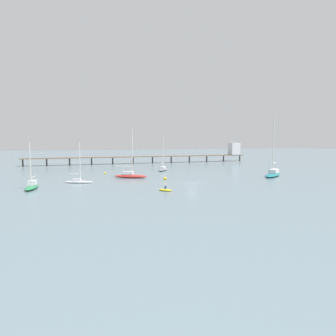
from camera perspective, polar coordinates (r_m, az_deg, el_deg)
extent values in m
plane|color=slate|center=(66.25, 4.56, -2.82)|extent=(400.00, 400.00, 0.00)
cube|color=brown|center=(118.62, -4.72, 2.14)|extent=(87.01, 5.47, 0.30)
cylinder|color=#38332D|center=(117.02, -25.46, 0.89)|extent=(0.50, 0.50, 2.50)
cylinder|color=#38332D|center=(116.18, -21.69, 1.00)|extent=(0.50, 0.50, 2.50)
cylinder|color=#38332D|center=(115.85, -17.88, 1.12)|extent=(0.50, 0.50, 2.50)
cylinder|color=#38332D|center=(116.03, -14.06, 1.22)|extent=(0.50, 0.50, 2.50)
cylinder|color=#38332D|center=(116.73, -10.28, 1.33)|extent=(0.50, 0.50, 2.50)
cylinder|color=#38332D|center=(117.93, -6.55, 1.42)|extent=(0.50, 0.50, 2.50)
cylinder|color=#38332D|center=(119.62, -2.91, 1.51)|extent=(0.50, 0.50, 2.50)
cylinder|color=#38332D|center=(121.77, 0.61, 1.58)|extent=(0.50, 0.50, 2.50)
cylinder|color=#38332D|center=(124.37, 4.00, 1.65)|extent=(0.50, 0.50, 2.50)
cylinder|color=#38332D|center=(127.38, 7.23, 1.71)|extent=(0.50, 0.50, 2.50)
cylinder|color=#38332D|center=(130.79, 10.31, 1.76)|extent=(0.50, 0.50, 2.50)
cylinder|color=#38332D|center=(134.55, 13.23, 1.81)|extent=(0.50, 0.50, 2.50)
cube|color=silver|center=(132.95, 12.23, 3.53)|extent=(3.90, 3.90, 4.98)
ellipsoid|color=white|center=(69.04, -16.27, -2.50)|extent=(6.27, 3.35, 0.44)
cube|color=silver|center=(69.14, -16.67, -2.13)|extent=(2.00, 1.54, 0.46)
cylinder|color=silver|center=(68.48, -16.13, 1.13)|extent=(0.19, 0.19, 8.33)
cylinder|color=silver|center=(69.15, -17.09, -1.08)|extent=(2.51, 0.97, 0.15)
ellipsoid|color=#287F4C|center=(63.55, -24.08, -3.31)|extent=(2.61, 6.73, 0.72)
cube|color=silver|center=(63.94, -23.98, -2.52)|extent=(1.48, 1.99, 0.91)
cylinder|color=silver|center=(62.74, -24.32, 0.67)|extent=(0.20, 0.20, 8.20)
cylinder|color=silver|center=(64.36, -23.88, -1.55)|extent=(0.52, 2.86, 0.16)
ellipsoid|color=#1E727A|center=(82.09, 18.95, -1.22)|extent=(9.14, 8.65, 0.78)
cube|color=silver|center=(82.76, 19.09, -0.55)|extent=(3.95, 3.83, 1.01)
cylinder|color=silver|center=(81.11, 19.04, 4.03)|extent=(0.24, 0.24, 14.26)
cylinder|color=silver|center=(83.16, 19.23, 0.90)|extent=(2.91, 2.67, 0.19)
ellipsoid|color=gray|center=(91.47, -0.93, -0.29)|extent=(5.01, 6.56, 0.69)
cube|color=silver|center=(90.91, -1.02, 0.09)|extent=(2.37, 2.73, 0.61)
cylinder|color=silver|center=(91.42, -0.87, 2.86)|extent=(0.20, 0.20, 9.34)
cylinder|color=silver|center=(90.26, -1.12, 0.92)|extent=(1.61, 2.49, 0.16)
ellipsoid|color=red|center=(75.18, -6.96, -1.53)|extent=(8.22, 5.10, 0.83)
cube|color=silver|center=(75.26, -7.44, -0.91)|extent=(2.83, 2.26, 0.79)
cylinder|color=silver|center=(74.58, -6.71, 3.04)|extent=(0.22, 0.22, 11.16)
cylinder|color=silver|center=(75.34, -8.11, 0.32)|extent=(3.63, 1.76, 0.17)
ellipsoid|color=yellow|center=(56.26, -0.48, -4.11)|extent=(2.69, 2.68, 0.35)
cylinder|color=navy|center=(56.19, -0.48, -3.66)|extent=(0.51, 0.51, 0.55)
sphere|color=tan|center=(56.12, -0.48, -3.26)|extent=(0.24, 0.24, 0.24)
sphere|color=yellow|center=(70.90, -0.58, -1.96)|extent=(0.73, 0.73, 0.73)
sphere|color=yellow|center=(84.60, -11.66, -0.93)|extent=(0.53, 0.53, 0.53)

